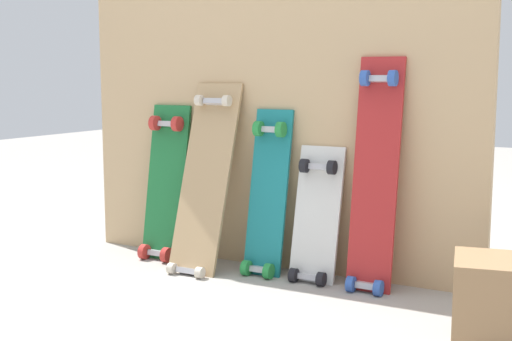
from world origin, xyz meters
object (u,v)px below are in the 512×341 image
Objects in this scene: skateboard_natural at (204,186)px; skateboard_red at (375,182)px; skateboard_green at (165,188)px; skateboard_white at (316,222)px; wooden_crate at (497,300)px; skateboard_teal at (267,199)px.

skateboard_red is at bearing 5.33° from skateboard_natural.
skateboard_natural is at bearing -15.36° from skateboard_green.
skateboard_white is at bearing -0.10° from skateboard_green.
skateboard_natural reaches higher than wooden_crate.
skateboard_green is 0.77m from skateboard_white.
skateboard_natural is (0.26, -0.07, 0.04)m from skateboard_green.
wooden_crate is (0.53, -0.35, -0.29)m from skateboard_red.
skateboard_green is 2.86× the size of wooden_crate.
wooden_crate is at bearing -19.22° from skateboard_teal.
skateboard_natural is at bearing 167.51° from wooden_crate.
skateboard_red is (1.02, -0.00, 0.10)m from skateboard_green.
skateboard_teal is (0.54, -0.01, -0.00)m from skateboard_green.
wooden_crate is (0.78, -0.36, -0.11)m from skateboard_white.
skateboard_natural is 0.76m from skateboard_red.
skateboard_green is at bearing 164.64° from skateboard_natural.
skateboard_red reaches higher than wooden_crate.
skateboard_white is at bearing 179.85° from skateboard_red.
skateboard_teal is 1.23× the size of skateboard_white.
wooden_crate is at bearing -24.48° from skateboard_white.
skateboard_natural is at bearing -174.67° from skateboard_red.
skateboard_red is at bearing 146.25° from wooden_crate.
skateboard_natural reaches higher than skateboard_teal.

